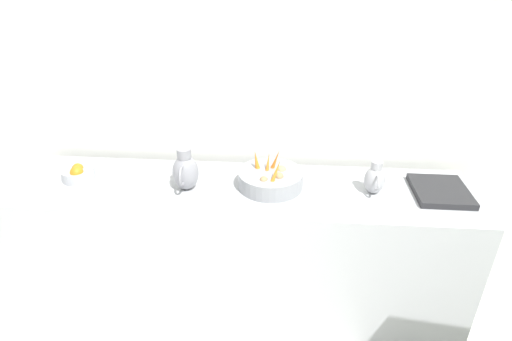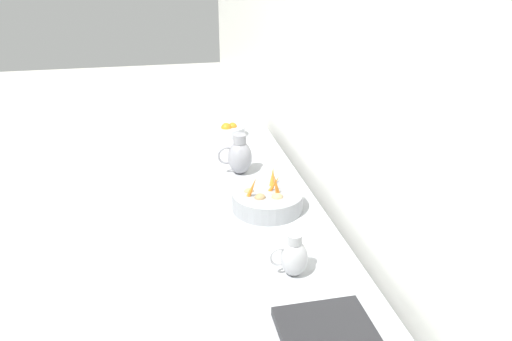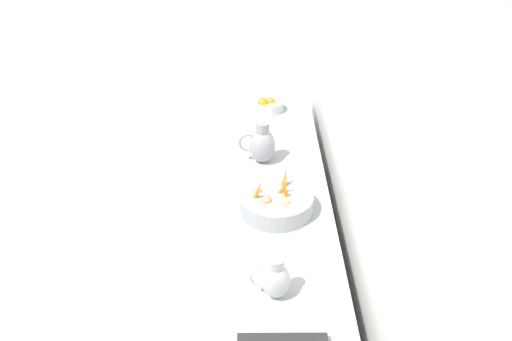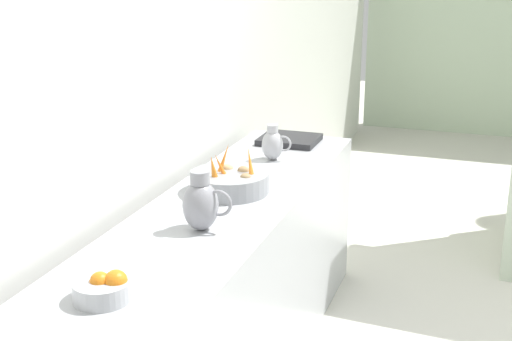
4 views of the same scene
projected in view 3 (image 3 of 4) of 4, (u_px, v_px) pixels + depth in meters
The scene contains 6 objects.
tile_wall_left at pixel (382, 140), 2.10m from camera, with size 0.10×9.29×3.00m, color silver.
prep_counter at pixel (269, 255), 3.09m from camera, with size 0.63×2.71×0.91m, color #ADAFB5.
vegetable_colander at pixel (276, 202), 2.67m from camera, with size 0.38×0.38×0.23m.
orange_bowl at pixel (268, 105), 3.65m from camera, with size 0.19×0.19×0.11m.
metal_pitcher_tall at pixel (262, 144), 3.04m from camera, with size 0.21×0.15×0.25m.
metal_pitcher_short at pixel (276, 279), 2.15m from camera, with size 0.17×0.12×0.20m.
Camera 3 is at (-1.43, 2.06, 2.53)m, focal length 37.03 mm.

